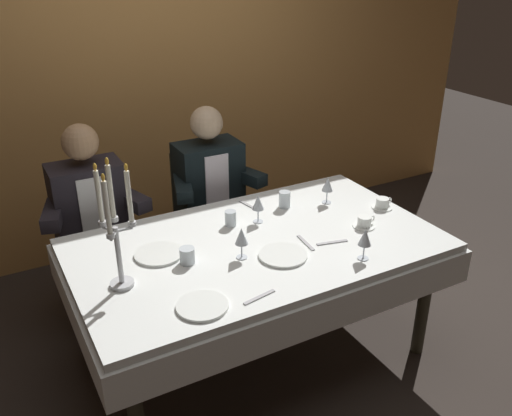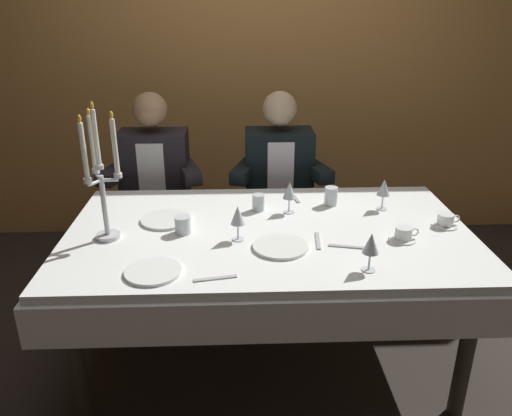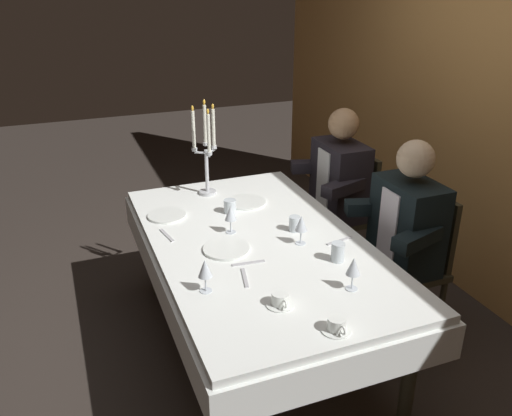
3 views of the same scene
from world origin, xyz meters
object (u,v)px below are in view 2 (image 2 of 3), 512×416
Objects in this scene: dinner_plate_2 at (166,220)px; wine_glass_3 at (384,188)px; wine_glass_0 at (371,244)px; water_tumbler_2 at (258,202)px; dinner_plate_0 at (280,246)px; wine_glass_2 at (289,191)px; coffee_cup_1 at (404,234)px; water_tumbler_0 at (331,196)px; dinner_plate_1 at (153,271)px; candelabra at (101,180)px; water_tumbler_1 at (183,225)px; seated_diner_0 at (155,172)px; seated_diner_1 at (279,171)px; dining_table at (268,251)px; coffee_cup_0 at (446,221)px; wine_glass_1 at (238,216)px.

wine_glass_3 is at bearing 5.57° from dinner_plate_2.
wine_glass_0 is 0.77m from water_tumbler_2.
wine_glass_2 is at bearing 79.03° from dinner_plate_0.
water_tumbler_0 is at bearing 120.83° from coffee_cup_1.
water_tumbler_2 is 0.74m from coffee_cup_1.
candelabra is at bearing 127.63° from dinner_plate_1.
wine_glass_0 is 1.00× the size of wine_glass_2.
water_tumbler_1 is 0.07× the size of seated_diner_0.
dinner_plate_2 is at bearing -172.36° from wine_glass_2.
seated_diner_1 is at bearing 89.68° from wine_glass_2.
water_tumbler_0 is at bearing 92.45° from wine_glass_0.
water_tumbler_0 is 0.08× the size of seated_diner_0.
wine_glass_0 is at bearing -56.97° from water_tumbler_2.
dining_table is at bearing -53.16° from seated_diner_0.
dinner_plate_0 is at bearing -166.12° from coffee_cup_0.
coffee_cup_0 is at bearing 2.55° from candelabra.
dinner_plate_0 is at bearing -25.68° from wine_glass_1.
seated_diner_0 reaches higher than dining_table.
wine_glass_3 is (1.09, 0.62, 0.11)m from dinner_plate_1.
coffee_cup_0 is at bearing -4.68° from dinner_plate_2.
wine_glass_1 reaches higher than coffee_cup_1.
dinner_plate_2 is 0.48m from water_tumbler_2.
wine_glass_3 is 1.24× the size of coffee_cup_0.
dinner_plate_1 is 2.63× the size of water_tumbler_2.
coffee_cup_1 reaches higher than dinner_plate_2.
seated_diner_1 is (0.62, 0.77, -0.01)m from dinner_plate_2.
wine_glass_0 reaches higher than coffee_cup_0.
water_tumbler_2 is at bearing 123.03° from wine_glass_0.
seated_diner_1 reaches higher than coffee_cup_1.
coffee_cup_0 is at bearing -14.44° from water_tumbler_2.
wine_glass_2 and wine_glass_3 have the same top height.
wine_glass_3 is 0.37m from coffee_cup_1.
seated_diner_0 is (-0.63, 0.65, -0.05)m from water_tumbler_2.
water_tumbler_0 is (0.35, 0.29, 0.17)m from dining_table.
water_tumbler_0 is at bearing 57.74° from dinner_plate_0.
water_tumbler_1 is 0.95× the size of water_tumbler_2.
coffee_cup_0 is at bearing -50.33° from seated_diner_1.
dining_table is 0.86m from coffee_cup_0.
wine_glass_3 is (0.23, 0.63, -0.00)m from wine_glass_0.
dining_table is at bearing 101.51° from dinner_plate_0.
seated_diner_1 is at bearing 129.67° from coffee_cup_0.
wine_glass_2 reaches higher than dinner_plate_2.
candelabra is 0.50× the size of seated_diner_0.
coffee_cup_1 is at bearing -6.27° from water_tumbler_1.
dinner_plate_0 is at bearing -122.26° from water_tumbler_0.
wine_glass_0 reaches higher than dining_table.
wine_glass_0 reaches higher than water_tumbler_0.
water_tumbler_1 is at bearing -176.52° from dining_table.
coffee_cup_1 is at bearing -59.17° from water_tumbler_0.
coffee_cup_0 is (1.59, 0.07, -0.25)m from candelabra.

